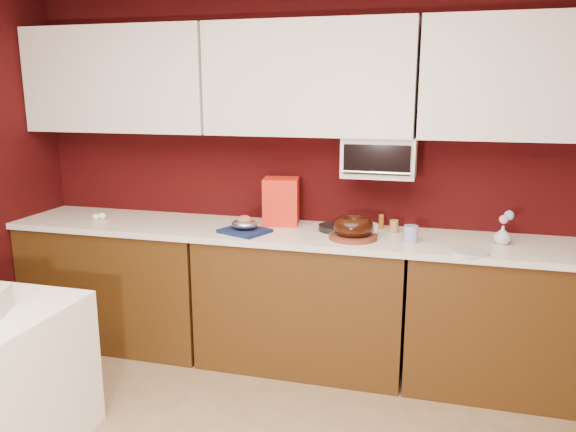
{
  "coord_description": "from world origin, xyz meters",
  "views": [
    {
      "loc": [
        0.81,
        -1.44,
        1.79
      ],
      "look_at": [
        -0.07,
        1.84,
        1.02
      ],
      "focal_mm": 35.0,
      "sensor_mm": 36.0,
      "label": 1
    }
  ],
  "objects_px": {
    "pandoro_box": "(281,201)",
    "flower_vase": "(502,234)",
    "toaster_oven": "(380,157)",
    "foil_ham_nest": "(245,224)",
    "coffee_mug": "(371,228)",
    "blue_jar": "(411,234)",
    "bundt_cake": "(353,226)"
  },
  "relations": [
    {
      "from": "pandoro_box",
      "to": "flower_vase",
      "type": "distance_m",
      "value": 1.4
    },
    {
      "from": "toaster_oven",
      "to": "flower_vase",
      "type": "height_order",
      "value": "toaster_oven"
    },
    {
      "from": "foil_ham_nest",
      "to": "coffee_mug",
      "type": "distance_m",
      "value": 0.79
    },
    {
      "from": "toaster_oven",
      "to": "blue_jar",
      "type": "bearing_deg",
      "value": -47.14
    },
    {
      "from": "toaster_oven",
      "to": "flower_vase",
      "type": "distance_m",
      "value": 0.86
    },
    {
      "from": "foil_ham_nest",
      "to": "flower_vase",
      "type": "xyz_separation_m",
      "value": [
        1.55,
        0.14,
        0.01
      ]
    },
    {
      "from": "blue_jar",
      "to": "flower_vase",
      "type": "relative_size",
      "value": 0.82
    },
    {
      "from": "toaster_oven",
      "to": "flower_vase",
      "type": "bearing_deg",
      "value": -10.87
    },
    {
      "from": "foil_ham_nest",
      "to": "pandoro_box",
      "type": "height_order",
      "value": "pandoro_box"
    },
    {
      "from": "foil_ham_nest",
      "to": "flower_vase",
      "type": "relative_size",
      "value": 1.38
    },
    {
      "from": "pandoro_box",
      "to": "blue_jar",
      "type": "bearing_deg",
      "value": -25.44
    },
    {
      "from": "blue_jar",
      "to": "foil_ham_nest",
      "type": "bearing_deg",
      "value": -177.74
    },
    {
      "from": "bundt_cake",
      "to": "pandoro_box",
      "type": "bearing_deg",
      "value": 153.83
    },
    {
      "from": "toaster_oven",
      "to": "pandoro_box",
      "type": "height_order",
      "value": "toaster_oven"
    },
    {
      "from": "bundt_cake",
      "to": "toaster_oven",
      "type": "bearing_deg",
      "value": 65.52
    },
    {
      "from": "foil_ham_nest",
      "to": "blue_jar",
      "type": "relative_size",
      "value": 1.7
    },
    {
      "from": "pandoro_box",
      "to": "blue_jar",
      "type": "height_order",
      "value": "pandoro_box"
    },
    {
      "from": "toaster_oven",
      "to": "blue_jar",
      "type": "xyz_separation_m",
      "value": [
        0.23,
        -0.24,
        -0.42
      ]
    },
    {
      "from": "toaster_oven",
      "to": "pandoro_box",
      "type": "distance_m",
      "value": 0.72
    },
    {
      "from": "blue_jar",
      "to": "coffee_mug",
      "type": "bearing_deg",
      "value": 160.39
    },
    {
      "from": "coffee_mug",
      "to": "flower_vase",
      "type": "relative_size",
      "value": 0.76
    },
    {
      "from": "bundt_cake",
      "to": "coffee_mug",
      "type": "height_order",
      "value": "bundt_cake"
    },
    {
      "from": "flower_vase",
      "to": "foil_ham_nest",
      "type": "bearing_deg",
      "value": -174.83
    },
    {
      "from": "foil_ham_nest",
      "to": "blue_jar",
      "type": "height_order",
      "value": "blue_jar"
    },
    {
      "from": "bundt_cake",
      "to": "foil_ham_nest",
      "type": "height_order",
      "value": "bundt_cake"
    },
    {
      "from": "pandoro_box",
      "to": "flower_vase",
      "type": "height_order",
      "value": "pandoro_box"
    },
    {
      "from": "bundt_cake",
      "to": "coffee_mug",
      "type": "relative_size",
      "value": 2.6
    },
    {
      "from": "toaster_oven",
      "to": "bundt_cake",
      "type": "relative_size",
      "value": 1.85
    },
    {
      "from": "pandoro_box",
      "to": "flower_vase",
      "type": "xyz_separation_m",
      "value": [
        1.39,
        -0.14,
        -0.09
      ]
    },
    {
      "from": "toaster_oven",
      "to": "foil_ham_nest",
      "type": "distance_m",
      "value": 0.95
    },
    {
      "from": "toaster_oven",
      "to": "blue_jar",
      "type": "height_order",
      "value": "toaster_oven"
    },
    {
      "from": "bundt_cake",
      "to": "foil_ham_nest",
      "type": "relative_size",
      "value": 1.43
    }
  ]
}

